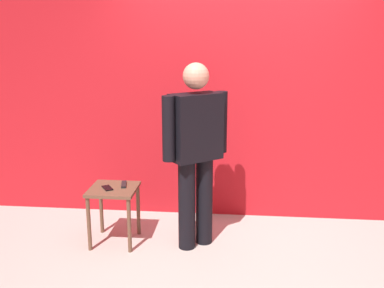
% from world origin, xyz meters
% --- Properties ---
extents(ground_plane, '(12.00, 12.00, 0.00)m').
position_xyz_m(ground_plane, '(0.00, 0.00, 0.00)').
color(ground_plane, '#B7B2A8').
extents(back_wall_red, '(6.10, 0.12, 3.28)m').
position_xyz_m(back_wall_red, '(0.00, 1.28, 1.64)').
color(back_wall_red, red).
rests_on(back_wall_red, ground_plane).
extents(standing_person, '(0.59, 0.50, 1.69)m').
position_xyz_m(standing_person, '(-0.38, 0.48, 0.95)').
color(standing_person, black).
rests_on(standing_person, ground_plane).
extents(side_table, '(0.43, 0.43, 0.54)m').
position_xyz_m(side_table, '(-1.14, 0.46, 0.44)').
color(side_table, brown).
rests_on(side_table, ground_plane).
extents(cell_phone, '(0.14, 0.16, 0.01)m').
position_xyz_m(cell_phone, '(-1.19, 0.44, 0.55)').
color(cell_phone, black).
rests_on(cell_phone, side_table).
extents(tv_remote, '(0.08, 0.18, 0.02)m').
position_xyz_m(tv_remote, '(-1.06, 0.53, 0.55)').
color(tv_remote, black).
rests_on(tv_remote, side_table).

